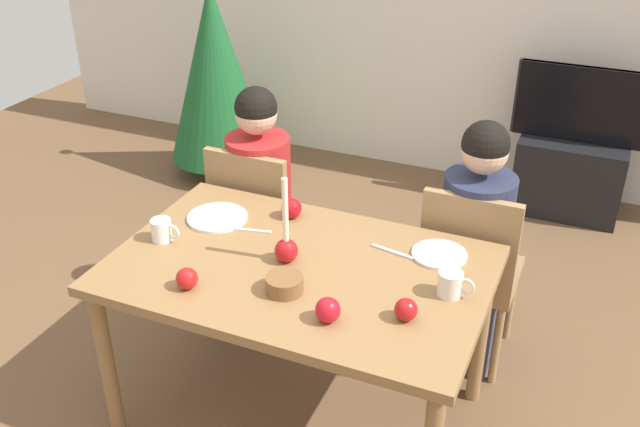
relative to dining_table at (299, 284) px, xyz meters
name	(u,v)px	position (x,y,z in m)	size (l,w,h in m)	color
ground_plane	(301,414)	(0.00, 0.00, -0.67)	(7.68, 7.68, 0.00)	brown
dining_table	(299,284)	(0.00, 0.00, 0.00)	(1.40, 0.90, 0.75)	olive
chair_left	(258,221)	(-0.50, 0.61, -0.15)	(0.40, 0.40, 0.90)	#99754C
chair_right	(469,267)	(0.53, 0.61, -0.15)	(0.40, 0.40, 0.90)	#99754C
person_left_child	(260,207)	(-0.50, 0.64, -0.10)	(0.30, 0.30, 1.17)	#33384C
person_right_child	(473,252)	(0.53, 0.64, -0.10)	(0.30, 0.30, 1.17)	#33384C
tv_stand	(569,176)	(0.80, 2.30, -0.43)	(0.64, 0.40, 0.48)	black
tv	(582,104)	(0.80, 2.30, 0.04)	(0.79, 0.05, 0.46)	black
christmas_tree	(215,72)	(-1.49, 1.92, 0.06)	(0.68, 0.68, 1.40)	brown
candle_centerpiece	(286,245)	(-0.06, 0.01, 0.15)	(0.09, 0.09, 0.35)	red
plate_left	(217,217)	(-0.46, 0.19, 0.09)	(0.25, 0.25, 0.01)	silver
plate_right	(439,254)	(0.46, 0.27, 0.09)	(0.21, 0.21, 0.01)	silver
mug_left	(162,230)	(-0.57, -0.04, 0.13)	(0.12, 0.08, 0.09)	white
mug_right	(451,284)	(0.56, 0.04, 0.13)	(0.13, 0.09, 0.09)	silver
fork_left	(249,230)	(-0.29, 0.15, 0.09)	(0.18, 0.01, 0.01)	silver
fork_right	(393,252)	(0.29, 0.22, 0.09)	(0.18, 0.01, 0.01)	silver
bowl_walnuts	(284,284)	(0.02, -0.17, 0.11)	(0.13, 0.13, 0.06)	brown
apple_near_candle	(328,310)	(0.23, -0.26, 0.13)	(0.09, 0.09, 0.09)	red
apple_by_left_plate	(406,310)	(0.46, -0.15, 0.12)	(0.08, 0.08, 0.08)	#B11417
apple_by_right_mug	(292,208)	(-0.18, 0.32, 0.13)	(0.09, 0.09, 0.09)	red
apple_far_edge	(187,278)	(-0.30, -0.28, 0.12)	(0.08, 0.08, 0.08)	red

